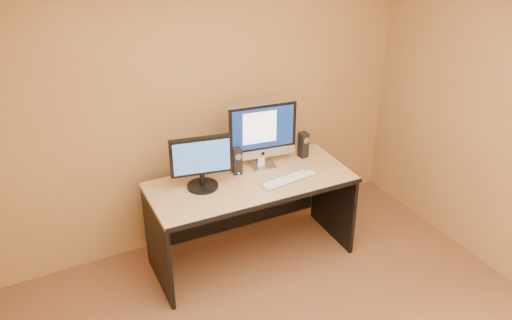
{
  "coord_description": "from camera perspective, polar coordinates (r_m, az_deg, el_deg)",
  "views": [
    {
      "loc": [
        -1.55,
        -2.06,
        3.05
      ],
      "look_at": [
        0.2,
        1.31,
        1.03
      ],
      "focal_mm": 38.0,
      "sensor_mm": 36.0,
      "label": 1
    }
  ],
  "objects": [
    {
      "name": "desk",
      "position": [
        4.71,
        -0.5,
        -6.37
      ],
      "size": [
        1.73,
        0.8,
        0.79
      ],
      "primitive_type": null,
      "rotation": [
        0.0,
        0.0,
        -0.03
      ],
      "color": "tan",
      "rests_on": "ground"
    },
    {
      "name": "mouse",
      "position": [
        4.61,
        5.83,
        -1.29
      ],
      "size": [
        0.08,
        0.12,
        0.04
      ],
      "primitive_type": "ellipsoid",
      "rotation": [
        0.0,
        0.0,
        0.14
      ],
      "color": "silver",
      "rests_on": "desk"
    },
    {
      "name": "speaker_left",
      "position": [
        4.56,
        -2.0,
        -0.1
      ],
      "size": [
        0.08,
        0.09,
        0.23
      ],
      "primitive_type": null,
      "rotation": [
        0.0,
        0.0,
        -0.15
      ],
      "color": "black",
      "rests_on": "desk"
    },
    {
      "name": "keyboard",
      "position": [
        4.5,
        3.27,
        -2.1
      ],
      "size": [
        0.47,
        0.18,
        0.02
      ],
      "primitive_type": "cube",
      "rotation": [
        0.0,
        0.0,
        0.12
      ],
      "color": "#B7B8BC",
      "rests_on": "desk"
    },
    {
      "name": "imac",
      "position": [
        4.59,
        0.78,
        2.56
      ],
      "size": [
        0.63,
        0.31,
        0.59
      ],
      "primitive_type": null,
      "rotation": [
        0.0,
        0.0,
        -0.15
      ],
      "color": "#B9B9BD",
      "rests_on": "desk"
    },
    {
      "name": "second_monitor",
      "position": [
        4.33,
        -5.76,
        -0.31
      ],
      "size": [
        0.55,
        0.35,
        0.45
      ],
      "primitive_type": null,
      "rotation": [
        0.0,
        0.0,
        -0.2
      ],
      "color": "black",
      "rests_on": "desk"
    },
    {
      "name": "speaker_right",
      "position": [
        4.85,
        5.0,
        1.6
      ],
      "size": [
        0.08,
        0.08,
        0.23
      ],
      "primitive_type": null,
      "rotation": [
        0.0,
        0.0,
        0.08
      ],
      "color": "black",
      "rests_on": "desk"
    },
    {
      "name": "cable_b",
      "position": [
        4.84,
        0.13,
        0.16
      ],
      "size": [
        0.12,
        0.16,
        0.01
      ],
      "primitive_type": "cylinder",
      "rotation": [
        1.57,
        0.0,
        -0.62
      ],
      "color": "black",
      "rests_on": "desk"
    },
    {
      "name": "walls",
      "position": [
        3.12,
        7.98,
        -6.48
      ],
      "size": [
        4.0,
        4.0,
        2.6
      ],
      "primitive_type": null,
      "color": "#A07840",
      "rests_on": "ground"
    },
    {
      "name": "cable_a",
      "position": [
        4.81,
        0.7,
        -0.03
      ],
      "size": [
        0.1,
        0.22,
        0.01
      ],
      "primitive_type": "cylinder",
      "rotation": [
        1.57,
        0.0,
        0.39
      ],
      "color": "black",
      "rests_on": "desk"
    }
  ]
}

